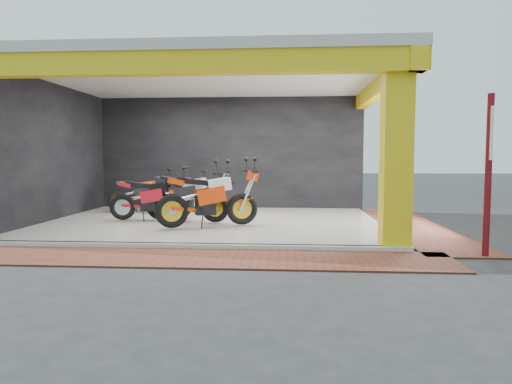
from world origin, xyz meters
TOP-DOWN VIEW (x-y plane):
  - ground at (0.00, 0.00)m, footprint 80.00×80.00m
  - showroom_floor at (0.00, 2.00)m, footprint 8.00×6.00m
  - showroom_ceiling at (0.00, 2.00)m, footprint 8.40×6.40m
  - back_wall at (0.00, 5.10)m, footprint 8.20×0.20m
  - left_wall at (-4.10, 2.00)m, footprint 0.20×6.20m
  - corner_column at (3.75, -0.75)m, footprint 0.50×0.50m
  - header_beam_front at (0.00, -1.00)m, footprint 8.40×0.30m
  - header_beam_right at (4.00, 2.00)m, footprint 0.30×6.40m
  - floor_kerb at (0.00, -1.02)m, footprint 8.00×0.20m
  - paver_front at (0.00, -1.80)m, footprint 9.00×1.40m
  - paver_right at (4.80, 2.00)m, footprint 1.40×7.00m
  - signpost at (5.10, -1.32)m, footprint 0.11×0.37m
  - moto_hero at (0.80, 1.20)m, footprint 2.60×1.75m
  - moto_row_a at (0.12, 1.52)m, footprint 2.50×1.48m
  - moto_row_b at (-0.85, 1.94)m, footprint 2.18×1.00m
  - moto_row_c at (-1.76, 3.88)m, footprint 2.07×1.34m
  - moto_row_d at (-0.71, 3.70)m, footprint 2.00×1.21m

SIDE VIEW (x-z plane):
  - ground at x=0.00m, z-range 0.00..0.00m
  - paver_front at x=0.00m, z-range 0.00..0.03m
  - paver_right at x=4.80m, z-range 0.00..0.03m
  - showroom_floor at x=0.00m, z-range 0.00..0.10m
  - floor_kerb at x=0.00m, z-range 0.00..0.10m
  - moto_row_d at x=-0.71m, z-range 0.10..1.25m
  - moto_row_c at x=-1.76m, z-range 0.10..1.29m
  - moto_row_b at x=-0.85m, z-range 0.10..1.39m
  - moto_row_a at x=0.12m, z-range 0.10..1.54m
  - moto_hero at x=0.80m, z-range 0.10..1.59m
  - signpost at x=5.10m, z-range 0.13..2.81m
  - back_wall at x=0.00m, z-range 0.00..3.50m
  - left_wall at x=-4.10m, z-range 0.00..3.50m
  - corner_column at x=3.75m, z-range 0.00..3.50m
  - header_beam_front at x=0.00m, z-range 3.10..3.50m
  - header_beam_right at x=4.00m, z-range 3.10..3.50m
  - showroom_ceiling at x=0.00m, z-range 3.50..3.70m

